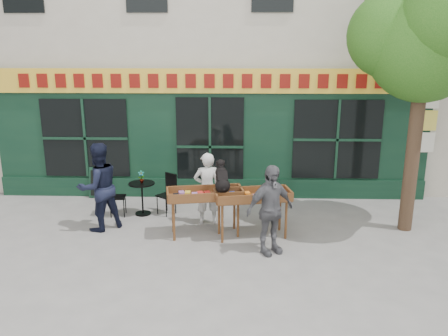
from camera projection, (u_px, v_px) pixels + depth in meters
The scene contains 14 objects.
ground at pixel (204, 232), 9.22m from camera, with size 80.00×80.00×0.00m, color slate.
building at pixel (217, 10), 13.73m from camera, with size 14.00×7.26×10.00m.
street_tree at pixel (428, 29), 8.38m from camera, with size 3.05×2.90×5.60m.
book_cart_center at pixel (205, 197), 8.88m from camera, with size 1.59×0.89×0.99m.
dog at pixel (222, 176), 8.70m from camera, with size 0.34×0.60×0.60m, color black, non-canonical shape.
woman at pixel (207, 188), 9.51m from camera, with size 0.58×0.38×1.60m, color silver.
book_cart_right at pixel (252, 198), 8.79m from camera, with size 1.59×0.89×0.99m.
man_right at pixel (270, 210), 8.05m from camera, with size 1.00×0.42×1.71m, color #525257.
bistro_table at pixel (142, 192), 10.09m from camera, with size 0.60×0.60×0.76m.
bistro_chair_left at pixel (113, 193), 10.00m from camera, with size 0.41×0.40×0.95m.
bistro_chair_right at pixel (169, 190), 10.18m from camera, with size 0.51×0.51×0.95m.
potted_plant at pixel (141, 177), 10.00m from camera, with size 0.15×0.10×0.29m, color gray.
man_left at pixel (99, 187), 9.14m from camera, with size 0.91×0.71×1.88m, color black.
chalkboard at pixel (100, 183), 11.32m from camera, with size 0.56×0.20×0.79m.
Camera 1 is at (0.71, -8.55, 3.64)m, focal length 35.00 mm.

